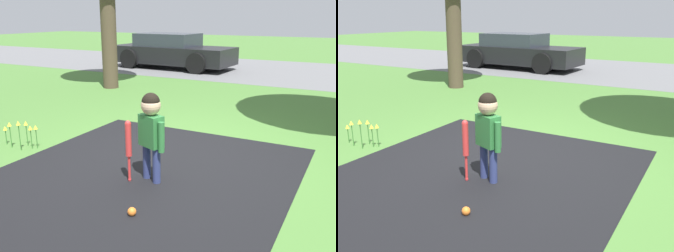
# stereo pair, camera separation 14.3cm
# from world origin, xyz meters

# --- Properties ---
(ground_plane) EXTENTS (60.00, 60.00, 0.00)m
(ground_plane) POSITION_xyz_m (0.00, 0.00, 0.00)
(ground_plane) COLOR #477533
(driveway_strip) EXTENTS (3.40, 7.00, 0.01)m
(driveway_strip) POSITION_xyz_m (-0.11, -2.50, 0.00)
(driveway_strip) COLOR black
(driveway_strip) RESTS_ON ground
(street_strip) EXTENTS (40.00, 6.00, 0.01)m
(street_strip) POSITION_xyz_m (0.00, 8.61, 0.00)
(street_strip) COLOR slate
(street_strip) RESTS_ON ground
(child) EXTENTS (0.40, 0.25, 1.03)m
(child) POSITION_xyz_m (0.05, -0.96, 0.67)
(child) COLOR navy
(child) RESTS_ON ground
(baseball_bat) EXTENTS (0.07, 0.07, 0.72)m
(baseball_bat) POSITION_xyz_m (-0.17, -1.10, 0.47)
(baseball_bat) COLOR red
(baseball_bat) RESTS_ON ground
(sports_ball) EXTENTS (0.08, 0.08, 0.08)m
(sports_ball) POSITION_xyz_m (0.28, -1.74, 0.04)
(sports_ball) COLOR orange
(sports_ball) RESTS_ON ground
(parked_car) EXTENTS (4.38, 2.00, 1.21)m
(parked_car) POSITION_xyz_m (-4.14, 7.60, 0.59)
(parked_car) COLOR black
(parked_car) RESTS_ON ground
(flower_bed) EXTENTS (0.59, 0.24, 0.43)m
(flower_bed) POSITION_xyz_m (-2.16, -0.87, 0.30)
(flower_bed) COLOR #38702D
(flower_bed) RESTS_ON ground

